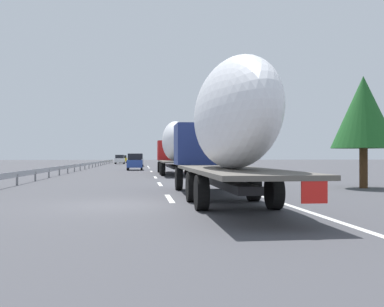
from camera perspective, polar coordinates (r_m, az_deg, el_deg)
ground_plane at (r=54.21m, az=-7.54°, el=-2.03°), size 260.00×260.00×0.00m
lane_stripe_0 at (r=16.29m, az=-3.00°, el=-5.96°), size 3.20×0.20×0.01m
lane_stripe_1 at (r=24.60m, az=-4.27°, el=-4.06°), size 3.20×0.20×0.01m
lane_stripe_2 at (r=32.33m, az=-4.87°, el=-3.17°), size 3.20×0.20×0.01m
lane_stripe_3 at (r=45.02m, az=-5.40°, el=-2.37°), size 3.20×0.20×0.01m
lane_stripe_4 at (r=58.24m, az=-5.71°, el=-1.91°), size 3.20×0.20×0.01m
lane_stripe_5 at (r=68.13m, az=-5.86°, el=-1.68°), size 3.20×0.20×0.01m
lane_stripe_6 at (r=64.94m, az=-5.82°, el=-1.74°), size 3.20×0.20×0.01m
edge_line_right at (r=59.39m, az=-2.16°, el=-1.88°), size 110.00×0.20×0.01m
truck_lead at (r=37.59m, az=-2.39°, el=1.07°), size 13.98×2.55×4.53m
truck_trailing at (r=14.89m, az=4.36°, el=3.53°), size 14.36×2.55×4.61m
car_blue_sedan at (r=49.42m, az=-7.58°, el=-1.10°), size 4.08×1.75×1.88m
car_silver_hatch at (r=66.65m, az=-7.23°, el=-0.87°), size 4.36×1.81×1.98m
car_white_van at (r=88.67m, az=-9.54°, el=-0.77°), size 4.29×1.92×1.84m
car_yellow_coupe at (r=104.27m, az=-9.11°, el=-0.71°), size 4.79×1.89×1.78m
road_sign at (r=57.26m, az=-0.78°, el=0.10°), size 0.10×0.90×2.93m
tree_0 at (r=23.22m, az=21.74°, el=5.07°), size 3.18×3.18×5.61m
tree_1 at (r=91.95m, az=0.36°, el=1.04°), size 2.42×2.42×6.27m
tree_2 at (r=96.16m, az=-0.41°, el=1.01°), size 2.58×2.58×6.49m
tree_3 at (r=65.37m, az=3.41°, el=1.47°), size 3.97×3.97×5.67m
guardrail_median at (r=57.58m, az=-13.48°, el=-1.34°), size 94.00×0.10×0.76m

